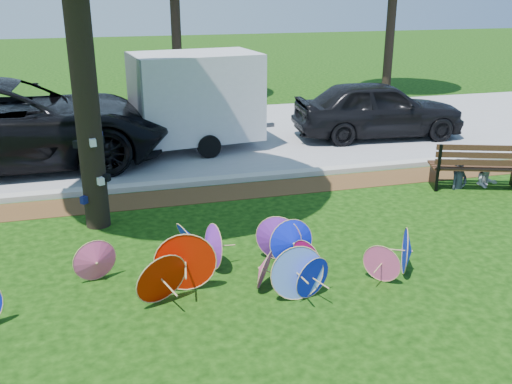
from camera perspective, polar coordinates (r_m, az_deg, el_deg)
The scene contains 11 objects.
ground at distance 8.16m, azimuth 0.28°, elevation -10.96°, with size 90.00×90.00×0.00m, color black.
mulch_strip at distance 12.15m, azimuth -5.36°, elevation -0.27°, with size 90.00×1.00×0.01m, color #472D16.
curb at distance 12.78m, azimuth -5.92°, elevation 1.01°, with size 90.00×0.30×0.12m, color #B7B5AD.
street at distance 16.74m, azimuth -8.28°, elevation 5.30°, with size 90.00×8.00×0.01m, color gray.
parasol_pile at distance 8.48m, azimuth -2.39°, elevation -6.83°, with size 6.73×2.23×0.92m.
black_van at distance 15.04m, azimuth -23.37°, elevation 6.30°, with size 3.49×7.57×2.10m, color black.
dark_pickup at distance 16.97m, azimuth 12.10°, elevation 8.12°, with size 1.95×4.84×1.65m, color black.
cargo_trailer at distance 15.39m, azimuth -5.99°, elevation 9.51°, with size 3.20×2.03×2.84m, color silver.
park_bench at distance 13.29m, azimuth 21.15°, elevation 2.56°, with size 1.99×0.76×1.04m, color black, non-canonical shape.
person_left at distance 13.09m, azimuth 19.84°, elevation 3.02°, with size 0.46×0.30×1.27m, color #333A46.
person_right at distance 13.53m, azimuth 22.23°, elevation 2.71°, with size 0.50×0.39×1.03m, color silver.
Camera 1 is at (-1.86, -6.74, 4.21)m, focal length 40.00 mm.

